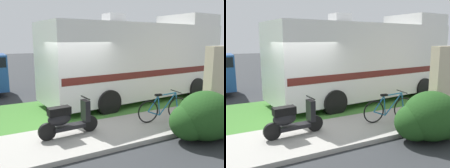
# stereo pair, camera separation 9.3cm
# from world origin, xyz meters

# --- Properties ---
(ground_plane) EXTENTS (80.00, 80.00, 0.00)m
(ground_plane) POSITION_xyz_m (0.00, 0.00, 0.00)
(ground_plane) COLOR #2D3033
(sidewalk) EXTENTS (24.00, 2.00, 0.12)m
(sidewalk) POSITION_xyz_m (0.00, -1.20, 0.06)
(sidewalk) COLOR #9E9B93
(sidewalk) RESTS_ON ground
(grass_strip) EXTENTS (24.00, 3.40, 0.08)m
(grass_strip) POSITION_xyz_m (0.00, 1.50, 0.04)
(grass_strip) COLOR #3D752D
(grass_strip) RESTS_ON ground
(motorhome_rv) EXTENTS (8.07, 3.13, 3.68)m
(motorhome_rv) POSITION_xyz_m (3.31, 1.74, 1.75)
(motorhome_rv) COLOR silver
(motorhome_rv) RESTS_ON ground
(scooter) EXTENTS (1.62, 0.50, 0.97)m
(scooter) POSITION_xyz_m (-0.78, -1.01, 0.58)
(scooter) COLOR black
(scooter) RESTS_ON ground
(bicycle) EXTENTS (1.74, 0.52, 0.90)m
(bicycle) POSITION_xyz_m (2.20, -1.23, 0.50)
(bicycle) COLOR black
(bicycle) RESTS_ON ground
(bush_by_porch) EXTENTS (1.79, 1.34, 1.27)m
(bush_by_porch) POSITION_xyz_m (2.32, -2.69, 0.60)
(bush_by_porch) COLOR #1E4719
(bush_by_porch) RESTS_ON ground
(bottle_green) EXTENTS (0.08, 0.08, 0.27)m
(bottle_green) POSITION_xyz_m (4.42, -1.06, 0.24)
(bottle_green) COLOR navy
(bottle_green) RESTS_ON ground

